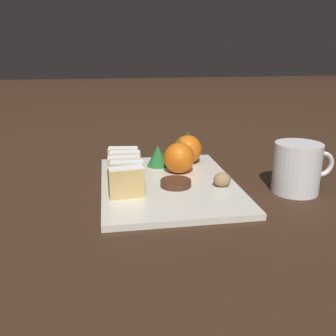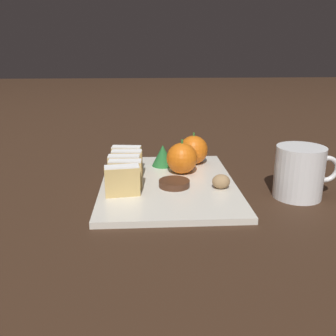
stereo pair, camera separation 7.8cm
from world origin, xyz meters
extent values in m
plane|color=#382316|center=(0.00, 0.00, 0.00)|extent=(6.00, 6.00, 0.00)
cube|color=silver|center=(0.00, 0.00, 0.01)|extent=(0.28, 0.38, 0.01)
cube|color=tan|center=(-0.09, -0.07, 0.04)|extent=(0.07, 0.03, 0.06)
cube|color=white|center=(-0.09, -0.07, 0.07)|extent=(0.07, 0.03, 0.00)
cube|color=tan|center=(-0.09, -0.04, 0.04)|extent=(0.07, 0.03, 0.06)
cube|color=white|center=(-0.09, -0.04, 0.07)|extent=(0.07, 0.03, 0.00)
cube|color=tan|center=(-0.09, 0.00, 0.04)|extent=(0.07, 0.03, 0.06)
cube|color=white|center=(-0.09, 0.00, 0.07)|extent=(0.07, 0.03, 0.00)
cube|color=tan|center=(-0.09, 0.04, 0.04)|extent=(0.07, 0.03, 0.06)
cube|color=white|center=(-0.09, 0.04, 0.07)|extent=(0.07, 0.03, 0.00)
cube|color=tan|center=(-0.09, 0.07, 0.04)|extent=(0.07, 0.03, 0.06)
cube|color=white|center=(-0.09, 0.07, 0.07)|extent=(0.07, 0.03, 0.00)
sphere|color=orange|center=(0.03, 0.05, 0.05)|extent=(0.07, 0.07, 0.07)
cylinder|color=#38702D|center=(0.03, 0.05, 0.08)|extent=(0.01, 0.01, 0.01)
sphere|color=orange|center=(0.07, 0.12, 0.05)|extent=(0.07, 0.07, 0.07)
cylinder|color=#38702D|center=(0.07, 0.12, 0.08)|extent=(0.01, 0.01, 0.01)
ellipsoid|color=#9E7A51|center=(0.10, -0.05, 0.03)|extent=(0.04, 0.03, 0.03)
cylinder|color=#472819|center=(0.01, -0.03, 0.02)|extent=(0.06, 0.06, 0.01)
cone|color=#23662D|center=(-0.01, 0.11, 0.04)|extent=(0.05, 0.05, 0.05)
cylinder|color=white|center=(0.25, -0.07, 0.05)|extent=(0.09, 0.09, 0.10)
torus|color=white|center=(0.30, -0.07, 0.06)|extent=(0.05, 0.01, 0.05)
camera|label=1|loc=(-0.12, -0.74, 0.28)|focal=40.00mm
camera|label=2|loc=(-0.04, -0.74, 0.28)|focal=40.00mm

